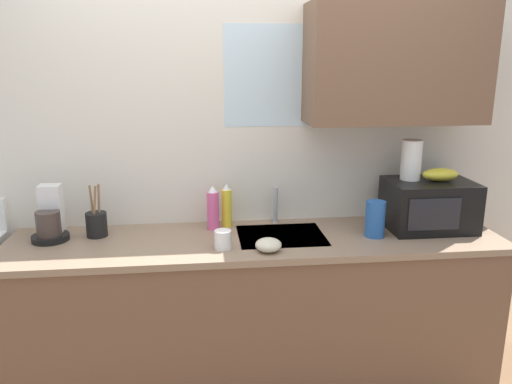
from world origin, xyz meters
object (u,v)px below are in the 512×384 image
(coffee_maker, at_px, (50,220))
(mug_white, at_px, (223,240))
(cereal_canister, at_px, (375,219))
(paper_towel_roll, at_px, (411,160))
(dish_soap_bottle_yellow, at_px, (227,206))
(microwave, at_px, (429,205))
(small_bowl, at_px, (268,245))
(dish_soap_bottle_pink, at_px, (213,209))
(utensil_crock, at_px, (97,223))
(banana_bunch, at_px, (440,175))

(coffee_maker, height_order, mug_white, coffee_maker)
(cereal_canister, bearing_deg, paper_towel_roll, 32.01)
(paper_towel_roll, height_order, dish_soap_bottle_yellow, paper_towel_roll)
(microwave, bearing_deg, small_bowl, -165.04)
(dish_soap_bottle_pink, xyz_separation_m, mug_white, (0.04, -0.31, -0.07))
(dish_soap_bottle_pink, distance_m, utensil_crock, 0.62)
(paper_towel_roll, xyz_separation_m, small_bowl, (-0.83, -0.30, -0.35))
(dish_soap_bottle_yellow, height_order, mug_white, dish_soap_bottle_yellow)
(banana_bunch, bearing_deg, dish_soap_bottle_yellow, 172.19)
(small_bowl, bearing_deg, mug_white, 164.74)
(coffee_maker, height_order, cereal_canister, coffee_maker)
(microwave, bearing_deg, paper_towel_roll, 152.62)
(paper_towel_roll, height_order, small_bowl, paper_towel_roll)
(coffee_maker, distance_m, cereal_canister, 1.71)
(utensil_crock, bearing_deg, coffee_maker, -177.14)
(paper_towel_roll, xyz_separation_m, utensil_crock, (-1.71, 0.02, -0.31))
(paper_towel_roll, distance_m, coffee_maker, 1.96)
(banana_bunch, relative_size, coffee_maker, 0.71)
(dish_soap_bottle_pink, bearing_deg, microwave, -5.88)
(small_bowl, bearing_deg, dish_soap_bottle_pink, 124.83)
(microwave, height_order, cereal_canister, microwave)
(paper_towel_roll, bearing_deg, microwave, -27.38)
(utensil_crock, relative_size, small_bowl, 2.17)
(dish_soap_bottle_yellow, bearing_deg, banana_bunch, -7.81)
(banana_bunch, distance_m, cereal_canister, 0.45)
(banana_bunch, xyz_separation_m, mug_white, (-1.20, -0.19, -0.26))
(dish_soap_bottle_yellow, bearing_deg, coffee_maker, -173.80)
(coffee_maker, relative_size, small_bowl, 2.15)
(small_bowl, bearing_deg, dish_soap_bottle_yellow, 113.75)
(coffee_maker, xyz_separation_m, dish_soap_bottle_yellow, (0.93, 0.10, 0.01))
(dish_soap_bottle_yellow, xyz_separation_m, dish_soap_bottle_pink, (-0.08, -0.04, -0.00))
(mug_white, bearing_deg, coffee_maker, 164.37)
(utensil_crock, bearing_deg, mug_white, -21.56)
(banana_bunch, bearing_deg, utensil_crock, 177.85)
(dish_soap_bottle_yellow, xyz_separation_m, small_bowl, (0.18, -0.41, -0.08))
(banana_bunch, distance_m, dish_soap_bottle_pink, 1.26)
(cereal_canister, xyz_separation_m, utensil_crock, (-1.47, 0.17, -0.03))
(mug_white, distance_m, utensil_crock, 0.71)
(microwave, height_order, coffee_maker, coffee_maker)
(mug_white, bearing_deg, microwave, 9.31)
(banana_bunch, height_order, mug_white, banana_bunch)
(dish_soap_bottle_yellow, relative_size, dish_soap_bottle_pink, 1.01)
(paper_towel_roll, relative_size, small_bowl, 1.69)
(dish_soap_bottle_pink, distance_m, small_bowl, 0.46)
(coffee_maker, bearing_deg, mug_white, -15.63)
(cereal_canister, bearing_deg, mug_white, -173.66)
(banana_bunch, relative_size, cereal_canister, 1.04)
(coffee_maker, distance_m, utensil_crock, 0.23)
(dish_soap_bottle_pink, bearing_deg, utensil_crock, -175.30)
(dish_soap_bottle_yellow, relative_size, small_bowl, 1.91)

